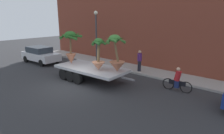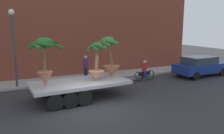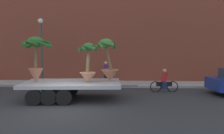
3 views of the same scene
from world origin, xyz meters
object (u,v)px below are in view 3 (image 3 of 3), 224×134
Objects in this scene: cyclist at (164,82)px; street_lamp at (41,43)px; potted_palm_rear at (88,66)px; potted_palm_front at (36,55)px; flatbed_trailer at (68,86)px; pedestrian_near_gate at (106,72)px; potted_palm_middle at (109,63)px.

street_lamp reaches higher than cyclist.
potted_palm_front reaches higher than potted_palm_rear.
potted_palm_front reaches higher than flatbed_trailer.
pedestrian_near_gate is at bearing 80.50° from potted_palm_rear.
potted_palm_middle is at bearing 10.19° from potted_palm_front.
street_lamp is at bearing 169.72° from cyclist.
cyclist is at bearing 25.21° from potted_palm_middle.
flatbed_trailer is at bearing -160.14° from cyclist.
potted_palm_front is 1.44× the size of pedestrian_near_gate.
potted_palm_front is at bearing -72.10° from street_lamp.
pedestrian_near_gate reaches higher than flatbed_trailer.
pedestrian_near_gate is at bearing 2.70° from street_lamp.
potted_palm_rear is 5.23m from cyclist.
flatbed_trailer is 2.57× the size of potted_palm_front.
potted_palm_rear is at bearing -6.81° from flatbed_trailer.
potted_palm_middle is 6.16m from street_lamp.
potted_palm_rear is at bearing -154.19° from cyclist.
potted_palm_front is (-3.84, -0.69, 0.43)m from potted_palm_middle.
potted_palm_front is (-1.61, -0.27, 1.69)m from flatbed_trailer.
potted_palm_middle is (1.07, 0.56, 0.13)m from potted_palm_rear.
potted_palm_middle reaches higher than cyclist.
potted_palm_front is 7.92m from cyclist.
cyclist is (5.75, 2.08, -0.09)m from flatbed_trailer.
pedestrian_near_gate is 0.35× the size of street_lamp.
street_lamp is at bearing 107.90° from potted_palm_front.
street_lamp reaches higher than potted_palm_middle.
cyclist is (4.58, 2.22, -1.22)m from potted_palm_rear.
potted_palm_front reaches higher than potted_palm_middle.
potted_palm_middle is 0.49× the size of street_lamp.
pedestrian_near_gate is at bearing 64.57° from flatbed_trailer.
potted_palm_front is 1.34× the size of cyclist.
potted_palm_middle is 1.30× the size of cyclist.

